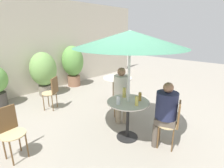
{
  "coord_description": "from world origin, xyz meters",
  "views": [
    {
      "loc": [
        -2.37,
        -1.78,
        2.01
      ],
      "look_at": [
        0.02,
        0.39,
        1.01
      ],
      "focal_mm": 28.0,
      "sensor_mm": 36.0,
      "label": 1
    }
  ],
  "objects": [
    {
      "name": "seated_person_1",
      "position": [
        0.45,
        0.5,
        0.74
      ],
      "size": [
        0.43,
        0.43,
        1.25
      ],
      "rotation": [
        0.0,
        0.0,
        -0.69
      ],
      "color": "gray",
      "rests_on": "ground_plane"
    },
    {
      "name": "umbrella",
      "position": [
        0.02,
        -0.01,
        1.86
      ],
      "size": [
        1.9,
        1.9,
        2.01
      ],
      "color": "silver",
      "rests_on": "ground_plane"
    },
    {
      "name": "bistro_chair_0",
      "position": [
        0.3,
        -0.76,
        0.52
      ],
      "size": [
        0.4,
        0.41,
        0.86
      ],
      "rotation": [
        0.0,
        0.0,
        -2.79
      ],
      "color": "tan",
      "rests_on": "ground_plane"
    },
    {
      "name": "beer_glass_1",
      "position": [
        -0.02,
        -0.23,
        0.84
      ],
      "size": [
        0.06,
        0.06,
        0.17
      ],
      "color": "#DBC65B",
      "rests_on": "cafe_table_near"
    },
    {
      "name": "potted_plant_1",
      "position": [
        0.12,
        3.35,
        0.8
      ],
      "size": [
        0.8,
        0.8,
        1.37
      ],
      "color": "slate",
      "rests_on": "ground_plane"
    },
    {
      "name": "cafe_table_far",
      "position": [
        1.16,
        1.21,
        0.58
      ],
      "size": [
        0.79,
        0.79,
        0.76
      ],
      "color": "black",
      "rests_on": "ground_plane"
    },
    {
      "name": "beer_glass_3",
      "position": [
        0.14,
        0.17,
        0.85
      ],
      "size": [
        0.07,
        0.07,
        0.19
      ],
      "color": "#DBC65B",
      "rests_on": "cafe_table_near"
    },
    {
      "name": "potted_plant_2",
      "position": [
        1.32,
        3.48,
        0.85
      ],
      "size": [
        0.76,
        0.76,
        1.48
      ],
      "color": "#93664C",
      "rests_on": "ground_plane"
    },
    {
      "name": "cafe_table_near",
      "position": [
        0.02,
        -0.01,
        0.58
      ],
      "size": [
        0.78,
        0.78,
        0.76
      ],
      "color": "black",
      "rests_on": "ground_plane"
    },
    {
      "name": "seated_person_0",
      "position": [
        0.25,
        -0.63,
        0.71
      ],
      "size": [
        0.41,
        0.43,
        1.19
      ],
      "rotation": [
        0.0,
        0.0,
        3.49
      ],
      "color": "brown",
      "rests_on": "ground_plane"
    },
    {
      "name": "storefront_wall",
      "position": [
        0.0,
        3.85,
        1.5
      ],
      "size": [
        10.0,
        0.06,
        3.0
      ],
      "color": "beige",
      "rests_on": "ground_plane"
    },
    {
      "name": "beer_glass_2",
      "position": [
        0.2,
        -0.15,
        0.83
      ],
      "size": [
        0.06,
        0.06,
        0.16
      ],
      "color": "#B28433",
      "rests_on": "cafe_table_near"
    },
    {
      "name": "bistro_chair_3",
      "position": [
        -1.66,
        1.05,
        0.52
      ],
      "size": [
        0.37,
        0.39,
        0.86
      ],
      "rotation": [
        0.0,
        0.0,
        0.11
      ],
      "color": "tan",
      "rests_on": "ground_plane"
    },
    {
      "name": "bistro_chair_1",
      "position": [
        0.54,
        0.6,
        0.52
      ],
      "size": [
        0.43,
        0.43,
        0.86
      ],
      "rotation": [
        0.0,
        0.0,
        -0.69
      ],
      "color": "tan",
      "rests_on": "ground_plane"
    },
    {
      "name": "bistro_chair_2",
      "position": [
        -0.27,
        2.2,
        0.52
      ],
      "size": [
        0.42,
        0.43,
        0.86
      ],
      "rotation": [
        0.0,
        0.0,
        3.73
      ],
      "color": "tan",
      "rests_on": "ground_plane"
    },
    {
      "name": "beer_glass_0",
      "position": [
        -0.19,
        0.05,
        0.83
      ],
      "size": [
        0.07,
        0.07,
        0.15
      ],
      "color": "silver",
      "rests_on": "cafe_table_near"
    },
    {
      "name": "ground_plane",
      "position": [
        0.0,
        0.0,
        0.0
      ],
      "size": [
        20.0,
        20.0,
        0.0
      ],
      "primitive_type": "plane",
      "color": "gray"
    }
  ]
}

